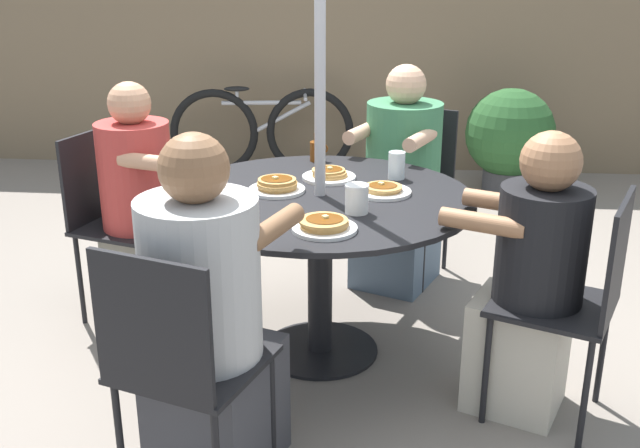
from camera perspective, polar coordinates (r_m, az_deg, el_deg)
The scene contains 21 objects.
ground_plane at distance 3.41m, azimuth 0.00°, elevation -9.63°, with size 12.00×12.00×0.00m, color gray.
back_fence at distance 6.11m, azimuth 2.76°, elevation 13.13°, with size 10.00×0.06×1.92m, color #7A664C.
patio_table at distance 3.16m, azimuth 0.00°, elevation -0.03°, with size 1.29×1.29×0.74m.
umbrella_pole at distance 3.04m, azimuth 0.00°, elevation 7.32°, with size 0.05×0.05×2.04m, color #ADADB2.
patio_chair_north at distance 4.11m, azimuth 7.04°, elevation 3.35°, with size 0.55×0.55×0.90m.
diner_north at distance 3.95m, azimuth 6.11°, elevation 2.73°, with size 0.53×0.59×1.16m.
patio_chair_east at distance 3.70m, azimuth -15.45°, elevation 0.89°, with size 0.52×0.52×0.90m.
diner_east at distance 3.60m, azimuth -13.29°, elevation 0.64°, with size 0.52×0.45×1.15m.
patio_chair_south at distance 2.35m, azimuth -10.75°, elevation -10.10°, with size 0.53×0.53×0.90m.
diner_south at distance 2.46m, azimuth -8.51°, elevation -7.94°, with size 0.51×0.60×1.20m.
patio_chair_west at distance 2.87m, azimuth 19.04°, elevation -5.09°, with size 0.55×0.55×0.90m.
diner_west at distance 2.91m, azimuth 15.70°, elevation -4.68°, with size 0.56×0.48×1.11m.
pancake_plate_a at distance 3.14m, azimuth 4.81°, elevation 2.58°, with size 0.24×0.24×0.05m.
pancake_plate_b at distance 2.71m, azimuth 0.33°, elevation -0.10°, with size 0.24×0.24×0.06m.
pancake_plate_c at distance 3.16m, azimuth -3.29°, elevation 2.91°, with size 0.24×0.24×0.07m.
pancake_plate_d at distance 3.34m, azimuth 0.70°, elevation 3.76°, with size 0.24×0.24×0.06m.
syrup_bottle at distance 3.62m, azimuth -0.21°, elevation 5.64°, with size 0.09×0.07×0.14m.
coffee_cup at distance 2.89m, azimuth 2.82°, elevation 1.94°, with size 0.09×0.09×0.11m.
drinking_glass_a at distance 3.35m, azimuth 5.86°, elevation 4.47°, with size 0.08×0.08×0.12m, color silver.
bicycle at distance 5.98m, azimuth -4.41°, elevation 7.05°, with size 1.45×0.44×0.71m.
potted_shrub at distance 5.64m, azimuth 14.25°, elevation 6.46°, with size 0.64×0.64×0.78m.
Camera 1 is at (0.27, -2.96, 1.68)m, focal length 42.00 mm.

